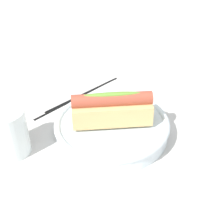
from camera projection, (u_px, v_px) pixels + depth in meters
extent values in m
plane|color=beige|center=(125.00, 136.00, 0.62)|extent=(2.40, 2.40, 0.00)
cylinder|color=silver|center=(112.00, 129.00, 0.62)|extent=(0.22, 0.22, 0.03)
torus|color=silver|center=(112.00, 123.00, 0.61)|extent=(0.23, 0.23, 0.01)
cube|color=#DBB270|center=(112.00, 112.00, 0.59)|extent=(0.16, 0.10, 0.04)
cylinder|color=#A84733|center=(112.00, 100.00, 0.58)|extent=(0.15, 0.08, 0.03)
ellipsoid|color=olive|center=(112.00, 94.00, 0.57)|extent=(0.11, 0.05, 0.01)
cylinder|color=white|center=(9.00, 132.00, 0.56)|extent=(0.07, 0.07, 0.09)
cylinder|color=silver|center=(10.00, 139.00, 0.57)|extent=(0.06, 0.06, 0.06)
cylinder|color=black|center=(74.00, 99.00, 0.72)|extent=(0.21, 0.07, 0.01)
cylinder|color=black|center=(83.00, 93.00, 0.74)|extent=(0.21, 0.07, 0.01)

